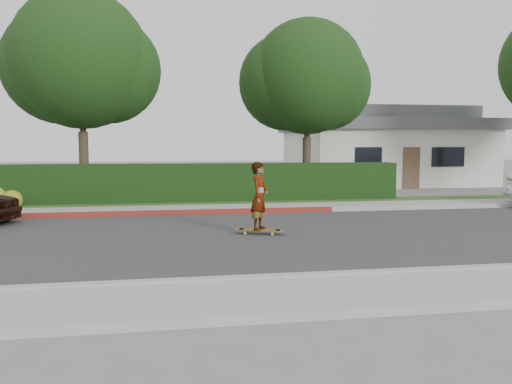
# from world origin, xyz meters

# --- Properties ---
(ground) EXTENTS (120.00, 120.00, 0.00)m
(ground) POSITION_xyz_m (0.00, 0.00, 0.00)
(ground) COLOR slate
(ground) RESTS_ON ground
(road) EXTENTS (60.00, 8.00, 0.01)m
(road) POSITION_xyz_m (0.00, 0.00, 0.01)
(road) COLOR #2D2D30
(road) RESTS_ON ground
(curb_near) EXTENTS (60.00, 0.20, 0.15)m
(curb_near) POSITION_xyz_m (0.00, -4.10, 0.07)
(curb_near) COLOR #9E9E99
(curb_near) RESTS_ON ground
(sidewalk_near) EXTENTS (60.00, 1.60, 0.12)m
(sidewalk_near) POSITION_xyz_m (0.00, -5.00, 0.06)
(sidewalk_near) COLOR gray
(sidewalk_near) RESTS_ON ground
(curb_far) EXTENTS (60.00, 0.20, 0.15)m
(curb_far) POSITION_xyz_m (0.00, 4.10, 0.07)
(curb_far) COLOR #9E9E99
(curb_far) RESTS_ON ground
(curb_red_section) EXTENTS (12.00, 0.21, 0.15)m
(curb_red_section) POSITION_xyz_m (-5.00, 4.10, 0.08)
(curb_red_section) COLOR maroon
(curb_red_section) RESTS_ON ground
(sidewalk_far) EXTENTS (60.00, 1.60, 0.12)m
(sidewalk_far) POSITION_xyz_m (0.00, 5.00, 0.06)
(sidewalk_far) COLOR gray
(sidewalk_far) RESTS_ON ground
(planting_strip) EXTENTS (60.00, 1.60, 0.10)m
(planting_strip) POSITION_xyz_m (0.00, 6.60, 0.05)
(planting_strip) COLOR #2D4C1E
(planting_strip) RESTS_ON ground
(hedge) EXTENTS (15.00, 1.00, 1.50)m
(hedge) POSITION_xyz_m (-3.00, 7.20, 0.75)
(hedge) COLOR black
(hedge) RESTS_ON ground
(flowering_shrub) EXTENTS (1.40, 1.00, 0.90)m
(flowering_shrub) POSITION_xyz_m (-10.01, 6.74, 0.33)
(flowering_shrub) COLOR #2D4C19
(flowering_shrub) RESTS_ON ground
(tree_left) EXTENTS (5.99, 5.21, 8.00)m
(tree_left) POSITION_xyz_m (-7.51, 8.69, 5.26)
(tree_left) COLOR #33261C
(tree_left) RESTS_ON ground
(tree_center) EXTENTS (5.66, 4.84, 7.44)m
(tree_center) POSITION_xyz_m (1.49, 9.19, 4.90)
(tree_center) COLOR #33261C
(tree_center) RESTS_ON ground
(house) EXTENTS (10.60, 8.60, 4.30)m
(house) POSITION_xyz_m (8.00, 16.00, 2.10)
(house) COLOR beige
(house) RESTS_ON ground
(skateboard) EXTENTS (1.26, 0.65, 0.12)m
(skateboard) POSITION_xyz_m (-2.09, 0.26, 0.11)
(skateboard) COLOR gold
(skateboard) RESTS_ON ground
(skateboarder) EXTENTS (0.64, 0.71, 1.64)m
(skateboarder) POSITION_xyz_m (-2.09, 0.26, 0.95)
(skateboarder) COLOR white
(skateboarder) RESTS_ON skateboard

